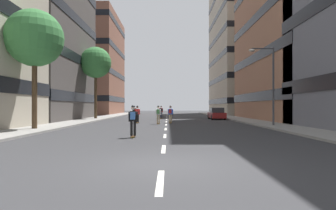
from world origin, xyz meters
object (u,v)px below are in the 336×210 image
Objects in this scene: street_tree_mid at (97,63)px; skater_3 at (136,111)px; street_tree_near at (36,39)px; streetlamp_right at (270,77)px; skater_1 at (172,113)px; skater_4 at (162,111)px; skater_5 at (134,119)px; skater_2 at (160,113)px; parked_car_near at (218,114)px; skater_0 at (139,113)px.

street_tree_mid reaches higher than skater_3.
street_tree_near is at bearing -90.00° from street_tree_mid.
streetlamp_right reaches higher than skater_1.
skater_4 is at bearing 96.40° from skater_1.
street_tree_mid reaches higher than skater_5.
street_tree_mid is 10.82m from skater_4.
skater_1 and skater_5 have the same top height.
skater_5 is (-2.15, -13.22, 0.00)m from skater_1.
streetlamp_right is 3.65× the size of skater_2.
skater_3 reaches higher than parked_car_near.
skater_4 is at bearing -10.59° from skater_3.
street_tree_near is at bearing -126.31° from skater_0.
street_tree_mid is 14.56m from skater_2.
skater_0 and skater_2 have the same top height.
skater_2 is at bearing 85.25° from skater_5.
streetlamp_right is at bearing -31.19° from skater_1.
skater_5 is (-0.97, -23.79, 0.00)m from skater_4.
skater_4 is (-9.38, 15.54, -3.12)m from streetlamp_right.
skater_5 reaches higher than parked_car_near.
parked_car_near is at bearing -12.33° from skater_3.
parked_car_near is 2.47× the size of skater_4.
street_tree_near is 21.17m from skater_3.
street_tree_near reaches higher than skater_0.
skater_2 is (-9.37, 3.58, -3.12)m from streetlamp_right.
skater_1 is 1.00× the size of skater_3.
streetlamp_right is at bearing -20.91° from skater_2.
skater_2 is at bearing 40.22° from street_tree_near.
skater_5 is (7.55, -4.62, -5.50)m from street_tree_near.
street_tree_mid is (-15.86, -0.30, 6.68)m from parked_car_near.
skater_3 is 3.85m from skater_4.
skater_1 is at bearing 80.74° from skater_5.
skater_4 is at bearing 166.77° from parked_car_near.
street_tree_mid is at bearing -150.01° from skater_3.
skater_0 is at bearing 178.93° from skater_1.
parked_car_near is 7.55m from skater_4.
skater_0 is at bearing 156.47° from streetlamp_right.
skater_4 is at bearing 121.13° from streetlamp_right.
skater_0 and skater_1 have the same top height.
parked_car_near is 12.59m from skater_2.
skater_2 and skater_4 have the same top height.
streetlamp_right is at bearing -50.97° from skater_3.
skater_1 is (-6.16, -8.85, 0.32)m from parked_car_near.
skater_5 is (-10.35, -8.25, -3.12)m from streetlamp_right.
skater_0 is 1.00× the size of skater_3.
skater_4 is at bearing 13.37° from street_tree_mid.
parked_car_near is 2.47× the size of skater_5.
skater_3 is (-3.80, 12.67, -0.03)m from skater_2.
street_tree_near is 17.17m from street_tree_mid.
parked_car_near is 0.47× the size of street_tree_mid.
skater_1 is (-8.20, 4.96, -3.12)m from streetlamp_right.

